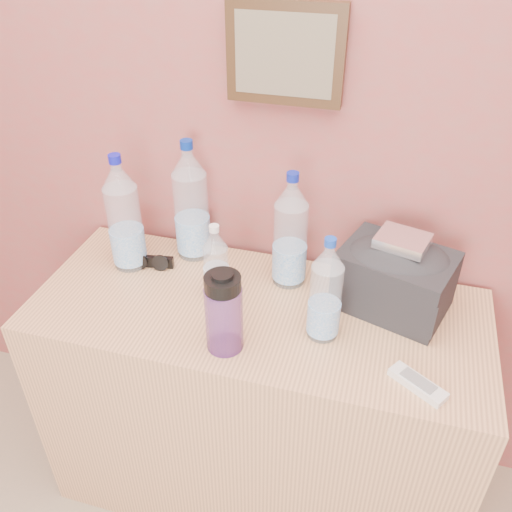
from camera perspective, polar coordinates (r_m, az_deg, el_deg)
The scene contains 12 objects.
picture_frame at distance 1.43m, azimuth 3.09°, elevation 20.48°, with size 0.30×0.03×0.25m, color #382311, non-canonical shape.
dresser at distance 1.78m, azimuth 0.07°, elevation -15.19°, with size 1.26×0.52×0.79m, color #AE7F4A.
pet_large_a at distance 1.62m, azimuth -13.69°, elevation 3.80°, with size 0.10×0.10×0.36m.
pet_large_b at distance 1.63m, azimuth -6.83°, elevation 5.18°, with size 0.10×0.10×0.38m.
pet_large_c at distance 1.51m, azimuth 3.63°, elevation 2.12°, with size 0.09×0.09×0.35m.
pet_large_d at distance 1.35m, azimuth 7.33°, elevation -4.02°, with size 0.08×0.08×0.29m.
pet_small at distance 1.48m, azimuth -4.22°, elevation -1.12°, with size 0.07×0.07×0.23m.
nalgene_bottle at distance 1.32m, azimuth -3.41°, elevation -5.88°, with size 0.09×0.09×0.23m.
sunglasses at distance 1.67m, azimuth -10.99°, elevation -0.56°, with size 0.14×0.05×0.04m, color black, non-canonical shape.
ac_remote at distance 1.34m, azimuth 16.65°, elevation -12.78°, with size 0.14×0.04×0.02m, color white.
toiletry_bag at distance 1.49m, azimuth 14.42°, elevation -2.14°, with size 0.28×0.20×0.19m, color #252529, non-canonical shape.
foil_packet at distance 1.44m, azimuth 15.18°, elevation 1.58°, with size 0.13×0.11×0.03m, color silver.
Camera 1 is at (0.25, 0.62, 1.76)m, focal length 38.00 mm.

